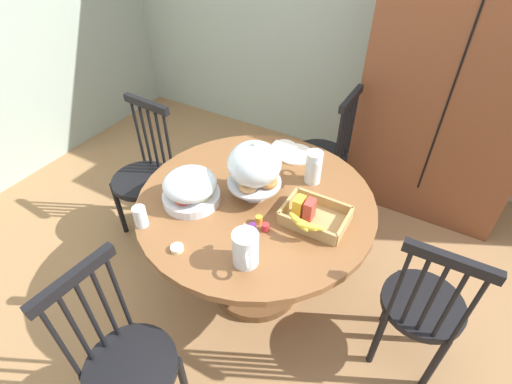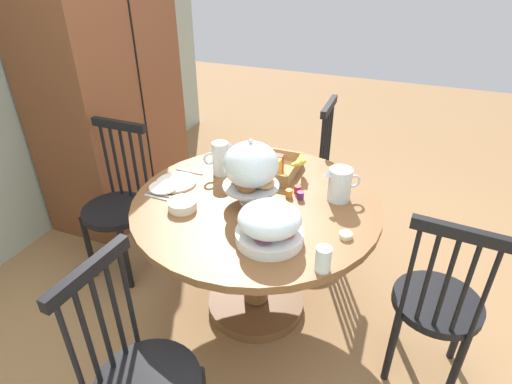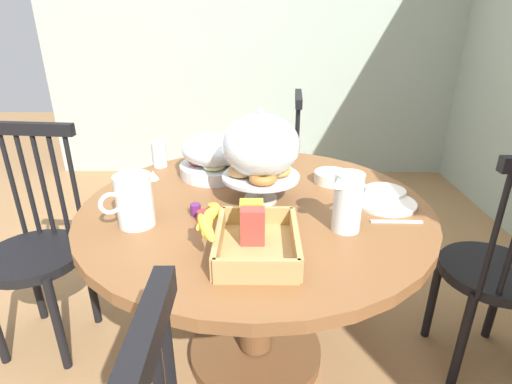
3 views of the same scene
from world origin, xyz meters
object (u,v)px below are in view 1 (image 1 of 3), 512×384
(pastry_stand_with_dome, at_px, (254,166))
(milk_pitcher, at_px, (246,250))
(windsor_chair_facing_door, at_px, (323,157))
(windsor_chair_far_side, at_px, (145,178))
(cereal_basket, at_px, (311,216))
(wooden_armoire, at_px, (456,82))
(fruit_platter_covered, at_px, (190,188))
(butter_dish, at_px, (177,248))
(drinking_glass, at_px, (140,216))
(dining_table, at_px, (256,226))
(windsor_chair_near_window, at_px, (127,364))
(orange_juice_pitcher, at_px, (313,168))
(china_plate_large, at_px, (295,154))
(windsor_chair_by_cabinet, at_px, (422,308))
(cereal_bowl, at_px, (252,155))
(china_plate_small, at_px, (284,147))

(pastry_stand_with_dome, distance_m, milk_pitcher, 0.46)
(milk_pitcher, bearing_deg, windsor_chair_facing_door, 96.09)
(windsor_chair_far_side, distance_m, cereal_basket, 1.29)
(wooden_armoire, height_order, fruit_platter_covered, wooden_armoire)
(butter_dish, bearing_deg, drinking_glass, 170.09)
(fruit_platter_covered, height_order, cereal_basket, fruit_platter_covered)
(dining_table, xyz_separation_m, windsor_chair_near_window, (-0.11, -0.92, -0.09))
(windsor_chair_near_window, bearing_deg, wooden_armoire, 70.94)
(orange_juice_pitcher, relative_size, drinking_glass, 1.73)
(china_plate_large, bearing_deg, windsor_chair_by_cabinet, -27.15)
(windsor_chair_by_cabinet, relative_size, cereal_basket, 3.09)
(windsor_chair_far_side, xyz_separation_m, fruit_platter_covered, (0.64, -0.27, 0.37))
(dining_table, height_order, fruit_platter_covered, fruit_platter_covered)
(windsor_chair_near_window, xyz_separation_m, windsor_chair_by_cabinet, (1.04, 0.92, 0.00))
(windsor_chair_near_window, xyz_separation_m, orange_juice_pitcher, (0.30, 1.21, 0.37))
(windsor_chair_by_cabinet, height_order, fruit_platter_covered, windsor_chair_by_cabinet)
(windsor_chair_near_window, distance_m, cereal_bowl, 1.27)
(windsor_chair_far_side, relative_size, orange_juice_pitcher, 5.13)
(windsor_chair_near_window, height_order, china_plate_large, windsor_chair_near_window)
(fruit_platter_covered, bearing_deg, butter_dish, -64.50)
(windsor_chair_far_side, bearing_deg, windsor_chair_facing_door, 41.33)
(china_plate_small, bearing_deg, milk_pitcher, -74.11)
(milk_pitcher, distance_m, china_plate_small, 0.91)
(orange_juice_pitcher, xyz_separation_m, butter_dish, (-0.33, -0.77, -0.08))
(windsor_chair_facing_door, bearing_deg, milk_pitcher, -83.91)
(windsor_chair_far_side, distance_m, milk_pitcher, 1.25)
(windsor_chair_facing_door, bearing_deg, butter_dish, -96.75)
(windsor_chair_near_window, distance_m, drinking_glass, 0.65)
(windsor_chair_far_side, bearing_deg, orange_juice_pitcher, 10.08)
(wooden_armoire, height_order, milk_pitcher, wooden_armoire)
(orange_juice_pitcher, relative_size, china_plate_small, 1.27)
(china_plate_large, bearing_deg, milk_pitcher, -79.16)
(windsor_chair_far_side, bearing_deg, butter_dish, -36.12)
(windsor_chair_near_window, height_order, drinking_glass, windsor_chair_near_window)
(china_plate_large, bearing_deg, cereal_bowl, -142.38)
(wooden_armoire, height_order, windsor_chair_near_window, wooden_armoire)
(cereal_bowl, bearing_deg, butter_dish, -85.26)
(windsor_chair_near_window, bearing_deg, windsor_chair_far_side, 128.83)
(windsor_chair_near_window, xyz_separation_m, fruit_platter_covered, (-0.18, 0.75, 0.37))
(pastry_stand_with_dome, bearing_deg, windsor_chair_by_cabinet, -1.44)
(windsor_chair_by_cabinet, distance_m, windsor_chair_far_side, 1.85)
(pastry_stand_with_dome, distance_m, orange_juice_pitcher, 0.36)
(windsor_chair_facing_door, relative_size, cereal_bowl, 6.96)
(china_plate_large, xyz_separation_m, china_plate_small, (-0.09, 0.03, 0.01))
(wooden_armoire, height_order, cereal_bowl, wooden_armoire)
(windsor_chair_facing_door, distance_m, windsor_chair_far_side, 1.27)
(cereal_basket, distance_m, china_plate_small, 0.65)
(windsor_chair_facing_door, height_order, cereal_basket, windsor_chair_facing_door)
(windsor_chair_near_window, distance_m, windsor_chair_facing_door, 1.86)
(fruit_platter_covered, height_order, orange_juice_pitcher, orange_juice_pitcher)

